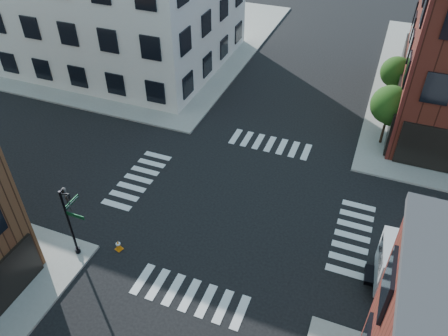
% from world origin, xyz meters
% --- Properties ---
extents(ground, '(120.00, 120.00, 0.00)m').
position_xyz_m(ground, '(0.00, 0.00, 0.00)').
color(ground, black).
rests_on(ground, ground).
extents(sidewalk_nw, '(30.00, 30.00, 0.15)m').
position_xyz_m(sidewalk_nw, '(-21.00, 21.00, 0.07)').
color(sidewalk_nw, gray).
rests_on(sidewalk_nw, ground).
extents(building_nw, '(22.00, 16.00, 11.00)m').
position_xyz_m(building_nw, '(-19.00, 16.00, 5.50)').
color(building_nw, silver).
rests_on(building_nw, ground).
extents(tree_near, '(2.69, 2.69, 4.49)m').
position_xyz_m(tree_near, '(7.56, 9.98, 3.16)').
color(tree_near, black).
rests_on(tree_near, ground).
extents(tree_far, '(2.43, 2.43, 4.07)m').
position_xyz_m(tree_far, '(7.56, 15.98, 2.87)').
color(tree_far, black).
rests_on(tree_far, ground).
extents(signal_pole, '(1.29, 1.24, 4.60)m').
position_xyz_m(signal_pole, '(-6.72, -6.68, 2.86)').
color(signal_pole, black).
rests_on(signal_pole, ground).
extents(traffic_cone, '(0.46, 0.46, 0.68)m').
position_xyz_m(traffic_cone, '(-4.92, -5.70, 0.33)').
color(traffic_cone, orange).
rests_on(traffic_cone, ground).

